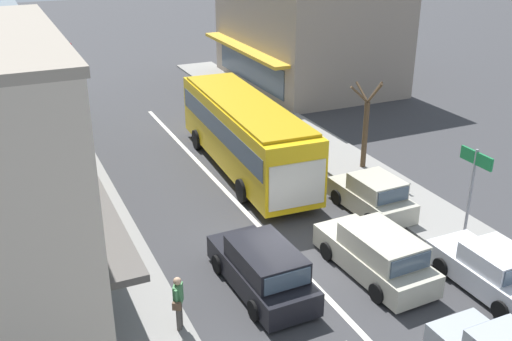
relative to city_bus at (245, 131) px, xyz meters
name	(u,v)px	position (x,y,z in m)	size (l,w,h in m)	color
ground_plane	(293,262)	(-1.64, -7.76, -1.88)	(140.00, 140.00, 0.00)	#353538
lane_centre_line	(245,211)	(-1.64, -3.76, -1.88)	(0.20, 28.00, 0.01)	silver
sidewalk_left	(57,222)	(-8.44, -1.76, -1.81)	(5.20, 44.00, 0.14)	gray
kerb_right	(352,166)	(4.56, -1.76, -1.82)	(2.80, 44.00, 0.12)	gray
building_right_far	(308,18)	(9.84, 12.22, 2.46)	(9.40, 12.25, 8.69)	gray
city_bus	(245,131)	(0.00, 0.00, 0.00)	(3.11, 10.96, 3.23)	yellow
wagon_queue_gap_filler	(262,269)	(-3.24, -8.79, -1.14)	(2.03, 4.55, 1.58)	black
wagon_behind_bus_near	(376,254)	(0.42, -9.52, -1.14)	(2.09, 4.57, 1.58)	#B7B29E
parked_sedan_kerb_front	(493,272)	(3.15, -11.74, -1.22)	(1.92, 4.21, 1.47)	silver
parked_hatchback_kerb_second	(373,196)	(2.80, -5.86, -1.17)	(1.90, 3.75, 1.54)	#B7B29E
traffic_light_downstreet	(71,67)	(-5.65, 11.24, 0.97)	(0.33, 0.24, 4.20)	gray
directional_road_sign	(474,175)	(4.28, -9.28, 0.80)	(0.10, 1.40, 3.60)	gray
street_tree_right	(366,127)	(4.90, -2.10, 0.11)	(1.66, 1.93, 4.21)	brown
pedestrian_with_handbag_near	(178,300)	(-6.19, -9.69, -0.81)	(0.45, 0.64, 1.63)	#4C4742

